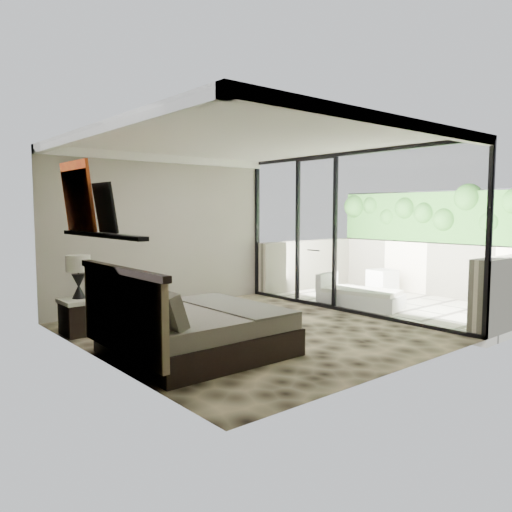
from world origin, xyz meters
TOP-DOWN VIEW (x-y plane):
  - floor at (0.00, 0.00)m, footprint 5.00×5.00m
  - ceiling at (0.00, 0.00)m, footprint 4.50×5.00m
  - back_wall at (0.00, 2.49)m, footprint 4.50×0.02m
  - left_wall at (-2.24, 0.00)m, footprint 0.02×5.00m
  - glass_wall at (2.25, 0.00)m, footprint 0.08×5.00m
  - terrace_slab at (3.75, 0.00)m, footprint 3.00×5.00m
  - parapet_far at (5.10, 0.00)m, footprint 0.30×5.00m
  - foliage_hedge at (5.10, 0.00)m, footprint 0.36×4.60m
  - picture_ledge at (-2.18, 0.10)m, footprint 0.12×2.20m
  - bed at (-1.31, -0.47)m, footprint 2.02×1.96m
  - nightstand at (-1.96, 1.44)m, footprint 0.67×0.67m
  - table_lamp at (-1.96, 1.48)m, footprint 0.35×0.35m
  - abstract_canvas at (-2.19, 0.78)m, footprint 0.13×0.90m
  - framed_print at (-2.14, 0.05)m, footprint 0.11×0.50m
  - ottoman at (4.42, 0.82)m, footprint 0.57×0.57m
  - lounger at (2.80, 0.19)m, footprint 1.11×1.64m

SIDE VIEW (x-z plane):
  - terrace_slab at x=3.75m, z-range -0.12..0.00m
  - floor at x=0.00m, z-range 0.00..0.00m
  - lounger at x=2.80m, z-range -0.11..0.48m
  - ottoman at x=4.42m, z-range 0.00..0.51m
  - nightstand at x=-1.96m, z-range 0.00..0.53m
  - bed at x=-1.31m, z-range -0.23..0.89m
  - parapet_far at x=5.10m, z-range 0.00..1.10m
  - table_lamp at x=-1.96m, z-range 0.61..1.24m
  - back_wall at x=0.00m, z-range 0.00..2.80m
  - left_wall at x=-2.24m, z-range 0.00..2.80m
  - glass_wall at x=2.25m, z-range 0.00..2.80m
  - picture_ledge at x=-2.18m, z-range 1.48..1.52m
  - foliage_hedge at x=5.10m, z-range 1.10..2.20m
  - framed_print at x=-2.14m, z-range 1.53..2.12m
  - abstract_canvas at x=-2.19m, z-range 1.53..2.42m
  - ceiling at x=0.00m, z-range 2.78..2.80m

